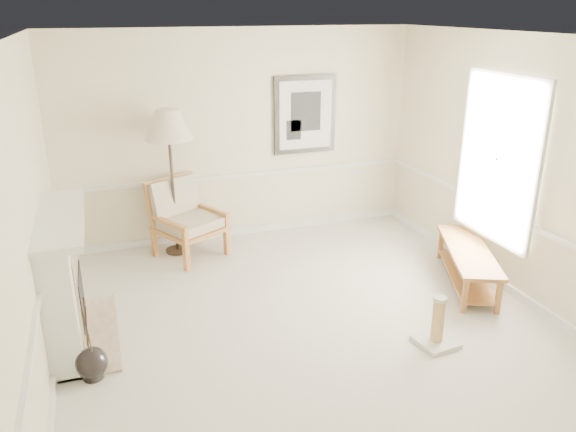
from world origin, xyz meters
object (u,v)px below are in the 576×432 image
object	(u,v)px
armchair	(184,215)
bench	(468,261)
floor_vase	(92,364)
scratching_post	(437,329)
floor_lamp	(168,129)

from	to	relation	value
armchair	bench	distance (m)	3.65
floor_vase	scratching_post	xyz separation A→B (m)	(3.23, -0.53, 0.01)
bench	armchair	bearing A→B (deg)	146.90
floor_lamp	armchair	bearing A→B (deg)	-37.99
armchair	scratching_post	bearing A→B (deg)	-85.31
floor_vase	scratching_post	distance (m)	3.27
floor_vase	armchair	world-z (taller)	armchair
armchair	bench	size ratio (longest dim) A/B	0.67
armchair	bench	world-z (taller)	armchair
floor_vase	bench	world-z (taller)	floor_vase
scratching_post	armchair	bearing A→B (deg)	123.40
armchair	scratching_post	xyz separation A→B (m)	(1.98, -3.01, -0.39)
floor_vase	scratching_post	world-z (taller)	floor_vase
armchair	floor_lamp	bearing A→B (deg)	113.30
floor_vase	armchair	xyz separation A→B (m)	(1.24, 2.48, 0.40)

